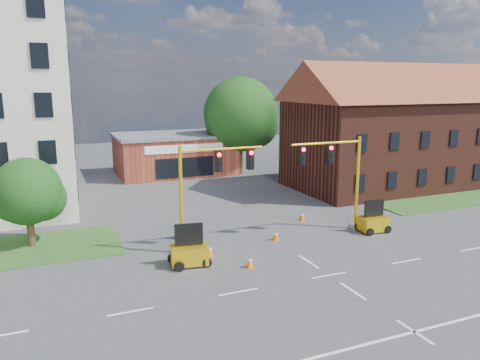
{
  "coord_description": "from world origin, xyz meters",
  "views": [
    {
      "loc": [
        -12.82,
        -18.8,
        9.57
      ],
      "look_at": [
        -0.72,
        10.0,
        3.11
      ],
      "focal_mm": 35.0,
      "sensor_mm": 36.0,
      "label": 1
    }
  ],
  "objects_px": {
    "trailer_west": "(189,253)",
    "pickup_white": "(354,183)",
    "trailer_east": "(373,222)",
    "signal_mast_east": "(337,173)",
    "signal_mast_west": "(209,184)"
  },
  "relations": [
    {
      "from": "pickup_white",
      "to": "trailer_west",
      "type": "bearing_deg",
      "value": 105.0
    },
    {
      "from": "signal_mast_east",
      "to": "pickup_white",
      "type": "xyz_separation_m",
      "value": [
        8.27,
        9.21,
        -3.17
      ]
    },
    {
      "from": "signal_mast_west",
      "to": "trailer_west",
      "type": "height_order",
      "value": "signal_mast_west"
    },
    {
      "from": "signal_mast_west",
      "to": "trailer_west",
      "type": "relative_size",
      "value": 2.81
    },
    {
      "from": "trailer_east",
      "to": "pickup_white",
      "type": "xyz_separation_m",
      "value": [
        5.97,
        10.23,
        0.11
      ]
    },
    {
      "from": "signal_mast_west",
      "to": "signal_mast_east",
      "type": "xyz_separation_m",
      "value": [
        8.71,
        0.0,
        0.0
      ]
    },
    {
      "from": "trailer_east",
      "to": "trailer_west",
      "type": "bearing_deg",
      "value": -172.68
    },
    {
      "from": "trailer_east",
      "to": "pickup_white",
      "type": "bearing_deg",
      "value": 63.11
    },
    {
      "from": "trailer_east",
      "to": "pickup_white",
      "type": "height_order",
      "value": "trailer_east"
    },
    {
      "from": "signal_mast_east",
      "to": "trailer_east",
      "type": "xyz_separation_m",
      "value": [
        2.3,
        -1.02,
        -3.28
      ]
    },
    {
      "from": "signal_mast_east",
      "to": "trailer_east",
      "type": "relative_size",
      "value": 3.02
    },
    {
      "from": "trailer_west",
      "to": "pickup_white",
      "type": "distance_m",
      "value": 21.82
    },
    {
      "from": "signal_mast_west",
      "to": "signal_mast_east",
      "type": "height_order",
      "value": "same"
    },
    {
      "from": "signal_mast_west",
      "to": "trailer_east",
      "type": "distance_m",
      "value": 11.54
    },
    {
      "from": "trailer_west",
      "to": "signal_mast_east",
      "type": "bearing_deg",
      "value": 19.73
    }
  ]
}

